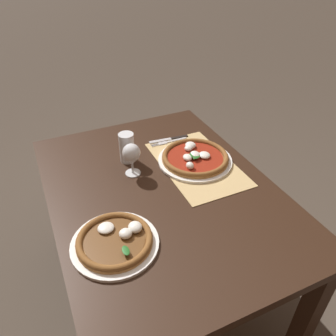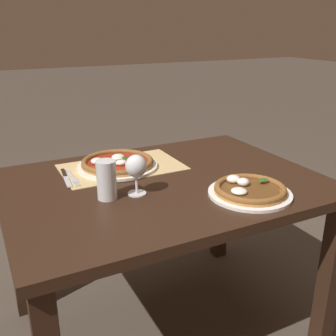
% 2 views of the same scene
% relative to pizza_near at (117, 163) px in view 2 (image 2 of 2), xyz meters
% --- Properties ---
extents(ground_plane, '(24.00, 24.00, 0.00)m').
position_rel_pizza_near_xyz_m(ground_plane, '(-0.12, 0.23, -0.76)').
color(ground_plane, '#473D33').
extents(dining_table, '(1.26, 0.93, 0.74)m').
position_rel_pizza_near_xyz_m(dining_table, '(-0.12, 0.23, -0.13)').
color(dining_table, black).
rests_on(dining_table, ground).
extents(paper_placemat, '(0.53, 0.32, 0.00)m').
position_rel_pizza_near_xyz_m(paper_placemat, '(-0.02, 0.00, -0.02)').
color(paper_placemat, tan).
rests_on(paper_placemat, dining_table).
extents(pizza_near, '(0.35, 0.35, 0.05)m').
position_rel_pizza_near_xyz_m(pizza_near, '(0.00, 0.00, 0.00)').
color(pizza_near, white).
rests_on(pizza_near, paper_placemat).
extents(pizza_far, '(0.31, 0.31, 0.05)m').
position_rel_pizza_near_xyz_m(pizza_far, '(-0.34, 0.50, -0.00)').
color(pizza_far, white).
rests_on(pizza_far, dining_table).
extents(wine_glass, '(0.08, 0.08, 0.16)m').
position_rel_pizza_near_xyz_m(wine_glass, '(0.03, 0.30, 0.08)').
color(wine_glass, silver).
rests_on(wine_glass, dining_table).
extents(pint_glass, '(0.07, 0.07, 0.15)m').
position_rel_pizza_near_xyz_m(pint_glass, '(0.14, 0.29, 0.05)').
color(pint_glass, silver).
rests_on(pint_glass, dining_table).
extents(fork, '(0.02, 0.20, 0.00)m').
position_rel_pizza_near_xyz_m(fork, '(0.21, 0.04, -0.02)').
color(fork, '#B7B7BC').
rests_on(fork, paper_placemat).
extents(knife, '(0.04, 0.22, 0.01)m').
position_rel_pizza_near_xyz_m(knife, '(0.24, 0.03, -0.02)').
color(knife, black).
rests_on(knife, paper_placemat).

